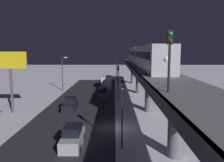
% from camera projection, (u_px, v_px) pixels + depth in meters
% --- Properties ---
extents(ground_plane, '(240.00, 240.00, 0.00)m').
position_uv_depth(ground_plane, '(109.00, 128.00, 27.26)').
color(ground_plane, white).
extents(avenue_asphalt, '(11.00, 89.24, 0.01)m').
position_uv_depth(avenue_asphalt, '(69.00, 127.00, 27.32)').
color(avenue_asphalt, '#28282D').
rests_on(avenue_asphalt, ground_plane).
extents(elevated_railway, '(5.00, 89.24, 6.34)m').
position_uv_depth(elevated_railway, '(159.00, 82.00, 26.48)').
color(elevated_railway, slate).
rests_on(elevated_railway, ground_plane).
extents(subway_train, '(2.94, 36.87, 3.40)m').
position_uv_depth(subway_train, '(144.00, 56.00, 41.52)').
color(subway_train, '#B7BABF').
rests_on(subway_train, elevated_railway).
extents(rail_signal, '(0.36, 0.41, 4.00)m').
position_uv_depth(rail_signal, '(170.00, 50.00, 14.86)').
color(rail_signal, black).
rests_on(rail_signal, elevated_railway).
extents(sedan_silver, '(1.91, 4.68, 1.97)m').
position_uv_depth(sedan_silver, '(73.00, 137.00, 22.08)').
color(sedan_silver, '#B2B2B7').
rests_on(sedan_silver, ground_plane).
extents(sedan_green, '(1.80, 4.14, 1.97)m').
position_uv_depth(sedan_green, '(103.00, 94.00, 44.48)').
color(sedan_green, '#2D6038').
rests_on(sedan_green, ground_plane).
extents(sedan_black, '(1.80, 4.56, 1.97)m').
position_uv_depth(sedan_black, '(70.00, 105.00, 35.32)').
color(sedan_black, black).
rests_on(sedan_black, ground_plane).
extents(box_truck, '(2.40, 7.40, 2.80)m').
position_uv_depth(box_truck, '(106.00, 82.00, 57.49)').
color(box_truck, silver).
rests_on(box_truck, ground_plane).
extents(traffic_light_near, '(0.32, 0.44, 6.40)m').
position_uv_depth(traffic_light_near, '(122.00, 105.00, 20.83)').
color(traffic_light_near, '#2D2D2D').
rests_on(traffic_light_near, ground_plane).
extents(traffic_light_mid, '(0.32, 0.44, 6.40)m').
position_uv_depth(traffic_light_mid, '(118.00, 78.00, 41.70)').
color(traffic_light_mid, '#2D2D2D').
rests_on(traffic_light_mid, ground_plane).
extents(traffic_light_far, '(0.32, 0.44, 6.40)m').
position_uv_depth(traffic_light_far, '(117.00, 68.00, 62.57)').
color(traffic_light_far, '#2D2D2D').
rests_on(traffic_light_far, ground_plane).
extents(traffic_light_distant, '(0.32, 0.44, 6.40)m').
position_uv_depth(traffic_light_distant, '(116.00, 64.00, 83.44)').
color(traffic_light_distant, '#2D2D2D').
rests_on(traffic_light_distant, ground_plane).
extents(commercial_billboard, '(4.80, 0.36, 8.90)m').
position_uv_depth(commercial_billboard, '(10.00, 66.00, 32.87)').
color(commercial_billboard, '#4C4C51').
rests_on(commercial_billboard, ground_plane).
extents(street_lamp_far, '(1.35, 0.44, 7.65)m').
position_uv_depth(street_lamp_far, '(63.00, 70.00, 51.53)').
color(street_lamp_far, '#38383D').
rests_on(street_lamp_far, ground_plane).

